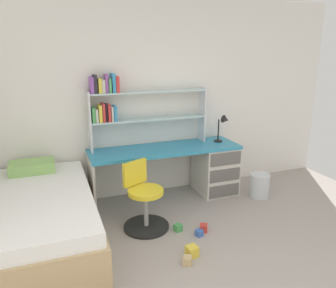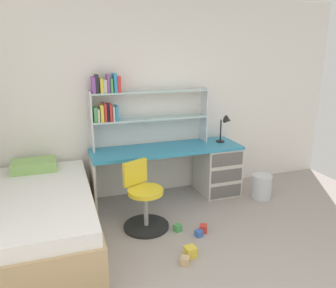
{
  "view_description": "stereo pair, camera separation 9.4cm",
  "coord_description": "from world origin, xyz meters",
  "px_view_note": "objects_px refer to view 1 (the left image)",
  "views": [
    {
      "loc": [
        -1.39,
        -1.51,
        1.95
      ],
      "look_at": [
        -0.2,
        1.69,
        0.98
      ],
      "focal_mm": 35.03,
      "sensor_mm": 36.0,
      "label": 1
    },
    {
      "loc": [
        -1.3,
        -1.54,
        1.95
      ],
      "look_at": [
        -0.2,
        1.69,
        0.98
      ],
      "focal_mm": 35.03,
      "sensor_mm": 36.0,
      "label": 2
    }
  ],
  "objects_px": {
    "swivel_chair": "(144,203)",
    "toy_block_green_0": "(178,228)",
    "desk_lamp": "(224,124)",
    "waste_bin": "(259,186)",
    "desk": "(202,166)",
    "bed_platform": "(34,222)",
    "toy_block_blue_4": "(199,233)",
    "toy_block_red_3": "(204,228)",
    "toy_block_yellow_1": "(192,251)",
    "toy_block_natural_2": "(187,260)",
    "bookshelf_hutch": "(128,104)"
  },
  "relations": [
    {
      "from": "waste_bin",
      "to": "toy_block_green_0",
      "type": "distance_m",
      "value": 1.47
    },
    {
      "from": "desk",
      "to": "toy_block_green_0",
      "type": "xyz_separation_m",
      "value": [
        -0.69,
        -0.84,
        -0.37
      ]
    },
    {
      "from": "desk_lamp",
      "to": "bed_platform",
      "type": "height_order",
      "value": "desk_lamp"
    },
    {
      "from": "toy_block_yellow_1",
      "to": "toy_block_red_3",
      "type": "height_order",
      "value": "toy_block_yellow_1"
    },
    {
      "from": "waste_bin",
      "to": "toy_block_yellow_1",
      "type": "relative_size",
      "value": 3.11
    },
    {
      "from": "bed_platform",
      "to": "toy_block_blue_4",
      "type": "xyz_separation_m",
      "value": [
        1.66,
        -0.37,
        -0.26
      ]
    },
    {
      "from": "desk_lamp",
      "to": "bed_platform",
      "type": "bearing_deg",
      "value": -165.31
    },
    {
      "from": "bed_platform",
      "to": "toy_block_yellow_1",
      "type": "xyz_separation_m",
      "value": [
        1.43,
        -0.67,
        -0.24
      ]
    },
    {
      "from": "swivel_chair",
      "to": "toy_block_green_0",
      "type": "xyz_separation_m",
      "value": [
        0.33,
        -0.22,
        -0.26
      ]
    },
    {
      "from": "desk",
      "to": "toy_block_red_3",
      "type": "height_order",
      "value": "desk"
    },
    {
      "from": "toy_block_natural_2",
      "to": "toy_block_red_3",
      "type": "bearing_deg",
      "value": 49.45
    },
    {
      "from": "bookshelf_hutch",
      "to": "swivel_chair",
      "type": "bearing_deg",
      "value": -93.46
    },
    {
      "from": "bookshelf_hutch",
      "to": "toy_block_green_0",
      "type": "distance_m",
      "value": 1.65
    },
    {
      "from": "bookshelf_hutch",
      "to": "waste_bin",
      "type": "height_order",
      "value": "bookshelf_hutch"
    },
    {
      "from": "desk_lamp",
      "to": "toy_block_green_0",
      "type": "bearing_deg",
      "value": -140.35
    },
    {
      "from": "bookshelf_hutch",
      "to": "bed_platform",
      "type": "bearing_deg",
      "value": -145.28
    },
    {
      "from": "toy_block_natural_2",
      "to": "toy_block_red_3",
      "type": "height_order",
      "value": "toy_block_red_3"
    },
    {
      "from": "toy_block_natural_2",
      "to": "toy_block_blue_4",
      "type": "distance_m",
      "value": 0.52
    },
    {
      "from": "swivel_chair",
      "to": "toy_block_blue_4",
      "type": "xyz_separation_m",
      "value": [
        0.5,
        -0.4,
        -0.26
      ]
    },
    {
      "from": "toy_block_red_3",
      "to": "swivel_chair",
      "type": "bearing_deg",
      "value": 150.58
    },
    {
      "from": "desk_lamp",
      "to": "waste_bin",
      "type": "height_order",
      "value": "desk_lamp"
    },
    {
      "from": "waste_bin",
      "to": "toy_block_red_3",
      "type": "distance_m",
      "value": 1.26
    },
    {
      "from": "toy_block_red_3",
      "to": "toy_block_blue_4",
      "type": "xyz_separation_m",
      "value": [
        -0.09,
        -0.07,
        -0.01
      ]
    },
    {
      "from": "swivel_chair",
      "to": "bed_platform",
      "type": "relative_size",
      "value": 0.4
    },
    {
      "from": "waste_bin",
      "to": "toy_block_red_3",
      "type": "bearing_deg",
      "value": -153.63
    },
    {
      "from": "desk",
      "to": "toy_block_natural_2",
      "type": "relative_size",
      "value": 24.83
    },
    {
      "from": "desk_lamp",
      "to": "toy_block_blue_4",
      "type": "distance_m",
      "value": 1.63
    },
    {
      "from": "toy_block_green_0",
      "to": "toy_block_yellow_1",
      "type": "distance_m",
      "value": 0.49
    },
    {
      "from": "toy_block_green_0",
      "to": "toy_block_red_3",
      "type": "relative_size",
      "value": 0.91
    },
    {
      "from": "toy_block_natural_2",
      "to": "bookshelf_hutch",
      "type": "bearing_deg",
      "value": 94.8
    },
    {
      "from": "swivel_chair",
      "to": "bed_platform",
      "type": "distance_m",
      "value": 1.15
    },
    {
      "from": "bookshelf_hutch",
      "to": "swivel_chair",
      "type": "relative_size",
      "value": 2.05
    },
    {
      "from": "bed_platform",
      "to": "toy_block_red_3",
      "type": "xyz_separation_m",
      "value": [
        1.74,
        -0.3,
        -0.25
      ]
    },
    {
      "from": "toy_block_green_0",
      "to": "bed_platform",
      "type": "bearing_deg",
      "value": 172.66
    },
    {
      "from": "toy_block_green_0",
      "to": "waste_bin",
      "type": "bearing_deg",
      "value": 17.82
    },
    {
      "from": "bed_platform",
      "to": "toy_block_blue_4",
      "type": "distance_m",
      "value": 1.72
    },
    {
      "from": "bed_platform",
      "to": "toy_block_yellow_1",
      "type": "bearing_deg",
      "value": -25.26
    },
    {
      "from": "swivel_chair",
      "to": "waste_bin",
      "type": "bearing_deg",
      "value": 7.51
    },
    {
      "from": "toy_block_green_0",
      "to": "bookshelf_hutch",
      "type": "bearing_deg",
      "value": 105.17
    },
    {
      "from": "desk",
      "to": "toy_block_green_0",
      "type": "relative_size",
      "value": 25.66
    },
    {
      "from": "desk",
      "to": "bed_platform",
      "type": "xyz_separation_m",
      "value": [
        -2.17,
        -0.65,
        -0.11
      ]
    },
    {
      "from": "toy_block_red_3",
      "to": "toy_block_blue_4",
      "type": "height_order",
      "value": "toy_block_red_3"
    },
    {
      "from": "desk",
      "to": "toy_block_blue_4",
      "type": "bearing_deg",
      "value": -116.78
    },
    {
      "from": "swivel_chair",
      "to": "toy_block_red_3",
      "type": "bearing_deg",
      "value": -29.42
    },
    {
      "from": "desk",
      "to": "toy_block_blue_4",
      "type": "distance_m",
      "value": 1.2
    },
    {
      "from": "desk_lamp",
      "to": "bed_platform",
      "type": "xyz_separation_m",
      "value": [
        -2.5,
        -0.66,
        -0.68
      ]
    },
    {
      "from": "swivel_chair",
      "to": "toy_block_yellow_1",
      "type": "distance_m",
      "value": 0.8
    },
    {
      "from": "bookshelf_hutch",
      "to": "toy_block_yellow_1",
      "type": "bearing_deg",
      "value": -81.35
    },
    {
      "from": "desk",
      "to": "swivel_chair",
      "type": "relative_size",
      "value": 2.62
    },
    {
      "from": "waste_bin",
      "to": "toy_block_blue_4",
      "type": "xyz_separation_m",
      "value": [
        -1.21,
        -0.63,
        -0.13
      ]
    }
  ]
}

